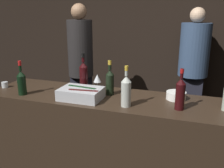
# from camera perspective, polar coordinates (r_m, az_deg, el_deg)

# --- Properties ---
(wall_back_chalkboard) EXTENTS (6.40, 0.06, 2.80)m
(wall_back_chalkboard) POSITION_cam_1_polar(r_m,az_deg,el_deg) (4.20, 9.06, 11.73)
(wall_back_chalkboard) COLOR black
(wall_back_chalkboard) RESTS_ON ground_plane
(bar_counter) EXTENTS (2.43, 0.64, 0.95)m
(bar_counter) POSITION_cam_1_polar(r_m,az_deg,el_deg) (2.51, -0.24, -13.39)
(bar_counter) COLOR #2D2116
(bar_counter) RESTS_ON ground_plane
(ice_bin_with_bottles) EXTENTS (0.38, 0.27, 0.11)m
(ice_bin_with_bottles) POSITION_cam_1_polar(r_m,az_deg,el_deg) (2.27, -7.02, -2.11)
(ice_bin_with_bottles) COLOR #B7BABF
(ice_bin_with_bottles) RESTS_ON bar_counter
(bowl_white) EXTENTS (0.18, 0.18, 0.07)m
(bowl_white) POSITION_cam_1_polar(r_m,az_deg,el_deg) (2.33, 14.43, -2.51)
(bowl_white) COLOR white
(bowl_white) RESTS_ON bar_counter
(wine_glass) EXTENTS (0.08, 0.08, 0.16)m
(wine_glass) POSITION_cam_1_polar(r_m,az_deg,el_deg) (2.50, -3.39, 1.20)
(wine_glass) COLOR silver
(wine_glass) RESTS_ON bar_counter
(candle_votive) EXTENTS (0.06, 0.06, 0.06)m
(candle_votive) POSITION_cam_1_polar(r_m,az_deg,el_deg) (2.83, -23.31, -0.15)
(candle_votive) COLOR silver
(candle_votive) RESTS_ON bar_counter
(red_wine_bottle_tall) EXTENTS (0.08, 0.08, 0.34)m
(red_wine_bottle_tall) POSITION_cam_1_polar(r_m,az_deg,el_deg) (2.07, 15.35, -2.00)
(red_wine_bottle_tall) COLOR black
(red_wine_bottle_tall) RESTS_ON bar_counter
(red_wine_bottle_black_foil) EXTENTS (0.08, 0.08, 0.38)m
(red_wine_bottle_black_foil) POSITION_cam_1_polar(r_m,az_deg,el_deg) (2.50, -6.51, 2.04)
(red_wine_bottle_black_foil) COLOR black
(red_wine_bottle_black_foil) RESTS_ON bar_counter
(red_wine_bottle_burgundy) EXTENTS (0.08, 0.08, 0.33)m
(red_wine_bottle_burgundy) POSITION_cam_1_polar(r_m,az_deg,el_deg) (2.51, -19.97, 0.49)
(red_wine_bottle_burgundy) COLOR black
(red_wine_bottle_burgundy) RESTS_ON bar_counter
(champagne_bottle) EXTENTS (0.08, 0.08, 0.33)m
(champagne_bottle) POSITION_cam_1_polar(r_m,az_deg,el_deg) (2.35, -0.50, 0.69)
(champagne_bottle) COLOR black
(champagne_bottle) RESTS_ON bar_counter
(rose_wine_bottle) EXTENTS (0.08, 0.08, 0.35)m
(rose_wine_bottle) POSITION_cam_1_polar(r_m,az_deg,el_deg) (2.06, 3.25, -1.47)
(rose_wine_bottle) COLOR #B2B7AD
(rose_wine_bottle) RESTS_ON bar_counter
(person_in_hoodie) EXTENTS (0.42, 0.42, 1.78)m
(person_in_hoodie) POSITION_cam_1_polar(r_m,az_deg,el_deg) (3.79, 18.06, 4.25)
(person_in_hoodie) COLOR black
(person_in_hoodie) RESTS_ON ground_plane
(person_blond_tee) EXTENTS (0.34, 0.34, 1.82)m
(person_blond_tee) POSITION_cam_1_polar(r_m,az_deg,el_deg) (3.51, -7.16, 4.77)
(person_blond_tee) COLOR black
(person_blond_tee) RESTS_ON ground_plane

